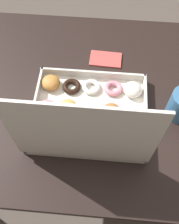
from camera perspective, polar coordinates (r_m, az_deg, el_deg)
ground_plane at (r=1.57m, az=0.16°, el=-11.03°), size 8.00×8.00×0.00m
dining_table at (r=1.01m, az=0.25°, el=0.50°), size 1.09×0.80×0.71m
donut_box at (r=0.82m, az=0.14°, el=-0.80°), size 0.38×0.33×0.32m
paper_napkin at (r=1.03m, az=3.52°, el=11.42°), size 0.12×0.08×0.01m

